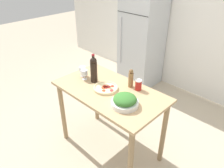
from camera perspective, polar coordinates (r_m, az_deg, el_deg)
ground_plane at (r=2.94m, az=-0.49°, el=-16.26°), size 14.00×14.00×0.00m
wall_back at (r=3.81m, az=21.99°, el=15.54°), size 6.40×0.06×2.60m
refrigerator at (r=4.00m, az=7.87°, el=12.60°), size 0.65×0.63×1.87m
prep_counter at (r=2.46m, az=-0.57°, el=-4.31°), size 1.24×0.69×0.88m
wine_bottle at (r=2.48m, az=-4.80°, el=3.89°), size 0.08×0.08×0.34m
wine_glass_near at (r=2.57m, az=-7.27°, el=2.90°), size 0.08×0.08×0.12m
wine_glass_far at (r=2.65m, az=-7.63°, el=3.74°), size 0.08×0.08×0.12m
pepper_mill at (r=2.40m, az=4.94°, el=1.46°), size 0.06×0.06×0.22m
salad_bowl at (r=2.12m, az=3.37°, el=-4.42°), size 0.27×0.27×0.12m
homemade_pizza at (r=2.39m, az=-1.64°, el=-1.03°), size 0.27×0.27×0.03m
salt_canister at (r=2.37m, az=6.91°, el=-0.21°), size 0.07×0.07×0.12m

